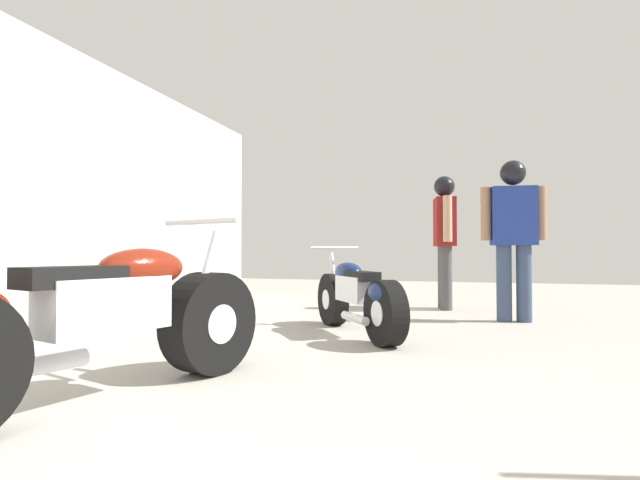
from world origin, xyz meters
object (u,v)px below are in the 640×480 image
Objects in this scene: mechanic_in_blue at (445,229)px; mechanic_with_helmet at (513,225)px; motorcycle_maroon_cruiser at (98,324)px; motorcycle_black_naked at (357,297)px.

mechanic_in_blue reaches higher than mechanic_with_helmet.
mechanic_with_helmet is (2.25, 3.70, 0.66)m from motorcycle_maroon_cruiser.
motorcycle_maroon_cruiser is 4.95m from mechanic_in_blue.
motorcycle_black_naked is 2.51m from mechanic_in_blue.
motorcycle_black_naked is 0.85× the size of mechanic_with_helmet.
motorcycle_black_naked is 0.85× the size of mechanic_in_blue.
mechanic_in_blue reaches higher than motorcycle_black_naked.
mechanic_with_helmet is (0.77, -0.98, -0.00)m from mechanic_in_blue.
motorcycle_black_naked is at bearing -106.37° from mechanic_in_blue.
mechanic_with_helmet is (1.45, 1.33, 0.71)m from motorcycle_black_naked.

